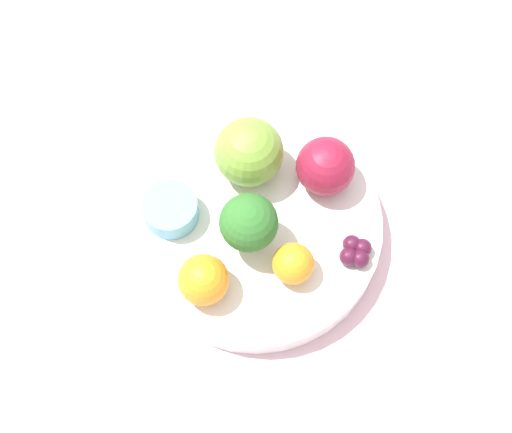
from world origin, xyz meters
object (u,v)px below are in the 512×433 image
object	(u,v)px
small_cup	(170,210)
broccoli	(249,223)
grape_cluster	(356,252)
bowl	(256,227)
apple_red	(328,169)
apple_green	(249,152)
orange_back	(297,261)
orange_front	(203,280)

from	to	relation	value
small_cup	broccoli	bearing A→B (deg)	-143.01
grape_cluster	bowl	bearing A→B (deg)	35.52
bowl	broccoli	xyz separation A→B (m)	(-0.01, 0.01, 0.05)
apple_red	grape_cluster	bearing A→B (deg)	164.18
apple_green	grape_cluster	size ratio (longest dim) A/B	2.00
small_cup	orange_back	bearing A→B (deg)	-148.43
apple_green	small_cup	bearing A→B (deg)	90.14
orange_front	broccoli	bearing A→B (deg)	-74.35
apple_green	grape_cluster	xyz separation A→B (m)	(-0.12, -0.03, -0.02)
apple_green	small_cup	world-z (taller)	apple_green
broccoli	grape_cluster	xyz separation A→B (m)	(-0.06, -0.07, -0.03)
grape_cluster	small_cup	world-z (taller)	small_cup
bowl	apple_green	distance (m)	0.07
bowl	orange_front	bearing A→B (deg)	110.86
small_cup	grape_cluster	bearing A→B (deg)	-137.32
broccoli	orange_back	world-z (taller)	broccoli
orange_front	apple_green	bearing A→B (deg)	-52.05
broccoli	orange_front	size ratio (longest dim) A/B	1.47
orange_front	grape_cluster	size ratio (longest dim) A/B	1.41
apple_green	small_cup	xyz separation A→B (m)	(-0.00, 0.08, -0.02)
apple_red	small_cup	xyz separation A→B (m)	(0.05, 0.13, -0.01)
bowl	small_cup	size ratio (longest dim) A/B	4.61
apple_red	apple_green	size ratio (longest dim) A/B	0.85
broccoli	apple_green	world-z (taller)	broccoli
apple_red	bowl	bearing A→B (deg)	87.46
orange_front	orange_back	xyz separation A→B (m)	(-0.03, -0.07, -0.00)
apple_green	bowl	bearing A→B (deg)	152.68
bowl	orange_back	distance (m)	0.06
broccoli	orange_front	distance (m)	0.06
broccoli	orange_back	distance (m)	0.05
grape_cluster	small_cup	bearing A→B (deg)	42.68
apple_red	orange_front	xyz separation A→B (m)	(-0.02, 0.14, -0.00)
apple_green	orange_front	distance (m)	0.12
apple_green	broccoli	bearing A→B (deg)	146.09
orange_front	small_cup	distance (m)	0.07
apple_red	orange_front	world-z (taller)	apple_red
orange_front	orange_back	bearing A→B (deg)	-111.07
broccoli	apple_red	size ratio (longest dim) A/B	1.22
bowl	grape_cluster	size ratio (longest dim) A/B	7.30
apple_red	orange_back	bearing A→B (deg)	127.22
orange_back	small_cup	xyz separation A→B (m)	(0.10, 0.06, -0.01)
orange_back	small_cup	world-z (taller)	orange_back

